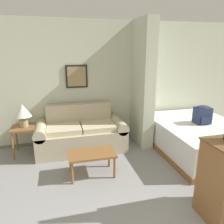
{
  "coord_description": "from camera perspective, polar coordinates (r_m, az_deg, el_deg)",
  "views": [
    {
      "loc": [
        -0.86,
        -1.04,
        2.0
      ],
      "look_at": [
        -0.04,
        2.16,
        1.05
      ],
      "focal_mm": 35.0,
      "sensor_mm": 36.0,
      "label": 1
    }
  ],
  "objects": [
    {
      "name": "wall_back",
      "position": [
        4.83,
        -3.96,
        7.59
      ],
      "size": [
        6.88,
        0.16,
        2.6
      ],
      "color": "beige",
      "rests_on": "ground_plane"
    },
    {
      "name": "wall_partition_pillar",
      "position": [
        4.65,
        8.03,
        7.21
      ],
      "size": [
        0.24,
        0.79,
        2.6
      ],
      "color": "beige",
      "rests_on": "ground_plane"
    },
    {
      "name": "couch",
      "position": [
        4.56,
        -8.11,
        -5.63
      ],
      "size": [
        1.79,
        0.84,
        0.9
      ],
      "color": "#B7AD8E",
      "rests_on": "ground_plane"
    },
    {
      "name": "coffee_table",
      "position": [
        3.61,
        -5.33,
        -11.25
      ],
      "size": [
        0.75,
        0.44,
        0.4
      ],
      "color": "brown",
      "rests_on": "ground_plane"
    },
    {
      "name": "side_table",
      "position": [
        4.58,
        -21.79,
        -4.6
      ],
      "size": [
        0.48,
        0.48,
        0.56
      ],
      "color": "brown",
      "rests_on": "ground_plane"
    },
    {
      "name": "table_lamp",
      "position": [
        4.47,
        -22.3,
        0.03
      ],
      "size": [
        0.32,
        0.32,
        0.45
      ],
      "color": "tan",
      "rests_on": "side_table"
    },
    {
      "name": "bed",
      "position": [
        4.78,
        21.32,
        -5.98
      ],
      "size": [
        1.61,
        2.08,
        0.59
      ],
      "color": "brown",
      "rests_on": "ground_plane"
    },
    {
      "name": "backpack",
      "position": [
        4.64,
        22.59,
        -0.53
      ],
      "size": [
        0.3,
        0.26,
        0.36
      ],
      "color": "#232D4C",
      "rests_on": "bed"
    }
  ]
}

